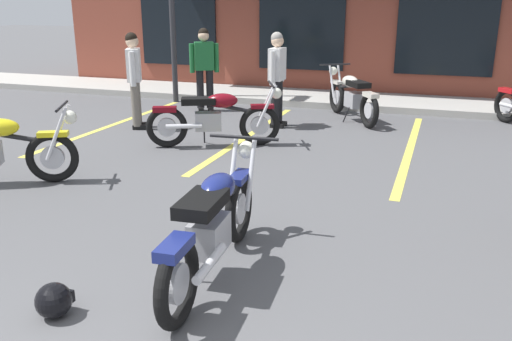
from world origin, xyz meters
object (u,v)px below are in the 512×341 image
(motorcycle_foreground_classic, at_px, (214,223))
(helmet_on_pavement, at_px, (54,300))
(motorcycle_green_cafe_racer, at_px, (352,96))
(person_in_shorts_foreground, at_px, (204,64))
(person_by_back_row, at_px, (277,74))
(motorcycle_silver_naked, at_px, (215,117))
(person_near_building, at_px, (134,75))

(motorcycle_foreground_classic, distance_m, helmet_on_pavement, 1.31)
(motorcycle_green_cafe_racer, bearing_deg, person_in_shorts_foreground, -178.21)
(motorcycle_foreground_classic, distance_m, person_by_back_row, 5.61)
(person_by_back_row, distance_m, helmet_on_pavement, 6.48)
(person_in_shorts_foreground, bearing_deg, motorcycle_silver_naked, -62.35)
(person_in_shorts_foreground, bearing_deg, motorcycle_foreground_classic, -64.74)
(person_near_building, xyz_separation_m, helmet_on_pavement, (2.66, -5.46, -0.82))
(person_by_back_row, bearing_deg, motorcycle_green_cafe_racer, 41.80)
(motorcycle_silver_naked, distance_m, helmet_on_pavement, 4.85)
(person_near_building, bearing_deg, person_in_shorts_foreground, 76.45)
(motorcycle_green_cafe_racer, xyz_separation_m, helmet_on_pavement, (-0.83, -7.47, -0.33))
(motorcycle_foreground_classic, bearing_deg, helmet_on_pavement, -131.07)
(motorcycle_green_cafe_racer, relative_size, person_in_shorts_foreground, 1.09)
(person_in_shorts_foreground, bearing_deg, motorcycle_green_cafe_racer, 1.79)
(person_by_back_row, xyz_separation_m, person_near_building, (-2.31, -0.95, 0.00))
(motorcycle_silver_naked, height_order, person_by_back_row, person_by_back_row)
(motorcycle_foreground_classic, height_order, person_in_shorts_foreground, person_in_shorts_foreground)
(person_by_back_row, relative_size, helmet_on_pavement, 6.44)
(person_by_back_row, bearing_deg, person_near_building, -157.57)
(motorcycle_green_cafe_racer, height_order, person_near_building, person_near_building)
(person_by_back_row, bearing_deg, person_in_shorts_foreground, 152.71)
(person_near_building, bearing_deg, person_by_back_row, 22.43)
(person_by_back_row, height_order, person_near_building, same)
(person_in_shorts_foreground, distance_m, person_by_back_row, 2.09)
(motorcycle_green_cafe_racer, xyz_separation_m, person_near_building, (-3.49, -2.01, 0.49))
(motorcycle_green_cafe_racer, distance_m, person_near_building, 4.05)
(motorcycle_green_cafe_racer, xyz_separation_m, person_by_back_row, (-1.17, -1.05, 0.49))
(motorcycle_silver_naked, xyz_separation_m, motorcycle_green_cafe_racer, (1.66, 2.70, 0.00))
(person_in_shorts_foreground, height_order, person_near_building, same)
(motorcycle_green_cafe_racer, bearing_deg, motorcycle_silver_naked, -121.61)
(motorcycle_foreground_classic, bearing_deg, motorcycle_silver_naked, 113.56)
(helmet_on_pavement, bearing_deg, motorcycle_green_cafe_racer, 83.68)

